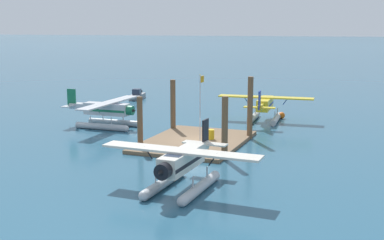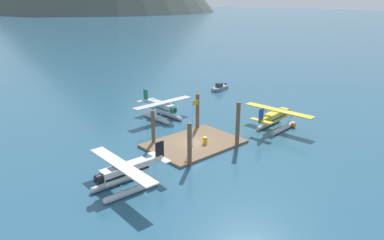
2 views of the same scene
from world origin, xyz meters
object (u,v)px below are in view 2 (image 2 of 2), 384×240
at_px(seaplane_yellow_stbd_aft, 277,118).
at_px(boat_grey_open_east, 220,88).
at_px(seaplane_silver_bow_right, 162,109).
at_px(seaplane_cream_port_aft, 125,174).
at_px(mooring_buoy, 293,125).
at_px(fuel_drum, 205,140).
at_px(flagpole, 193,118).

relative_size(seaplane_yellow_stbd_aft, boat_grey_open_east, 2.18).
bearing_deg(boat_grey_open_east, seaplane_silver_bow_right, -160.90).
distance_m(seaplane_silver_bow_right, boat_grey_open_east, 20.94).
xyz_separation_m(seaplane_cream_port_aft, seaplane_yellow_stbd_aft, (25.36, 0.55, 0.00)).
bearing_deg(mooring_buoy, fuel_drum, 165.98).
bearing_deg(flagpole, seaplane_yellow_stbd_aft, -10.32).
xyz_separation_m(fuel_drum, mooring_buoy, (14.18, -3.54, -0.36)).
xyz_separation_m(seaplane_yellow_stbd_aft, boat_grey_open_east, (10.25, 21.12, -1.09)).
bearing_deg(fuel_drum, mooring_buoy, -14.02).
bearing_deg(seaplane_silver_bow_right, seaplane_cream_port_aft, -136.90).
bearing_deg(flagpole, fuel_drum, -14.96).
xyz_separation_m(flagpole, fuel_drum, (1.58, -0.42, -3.26)).
bearing_deg(mooring_buoy, boat_grey_open_east, 70.06).
bearing_deg(seaplane_yellow_stbd_aft, fuel_drum, 170.29).
bearing_deg(fuel_drum, seaplane_yellow_stbd_aft, -9.71).
height_order(flagpole, mooring_buoy, flagpole).
xyz_separation_m(seaplane_silver_bow_right, seaplane_yellow_stbd_aft, (9.51, -14.28, 0.00)).
height_order(flagpole, fuel_drum, flagpole).
distance_m(fuel_drum, mooring_buoy, 14.62).
height_order(fuel_drum, seaplane_cream_port_aft, seaplane_cream_port_aft).
distance_m(flagpole, mooring_buoy, 16.65).
distance_m(fuel_drum, seaplane_cream_port_aft, 13.52).
bearing_deg(fuel_drum, seaplane_cream_port_aft, -168.80).
bearing_deg(seaplane_silver_bow_right, boat_grey_open_east, 19.10).
bearing_deg(boat_grey_open_east, mooring_buoy, -109.94).
bearing_deg(seaplane_silver_bow_right, fuel_drum, -102.06).
bearing_deg(flagpole, mooring_buoy, -14.11).
distance_m(seaplane_cream_port_aft, seaplane_yellow_stbd_aft, 25.36).
distance_m(seaplane_silver_bow_right, seaplane_yellow_stbd_aft, 17.16).
bearing_deg(seaplane_yellow_stbd_aft, boat_grey_open_east, 64.11).
relative_size(seaplane_silver_bow_right, seaplane_yellow_stbd_aft, 0.99).
xyz_separation_m(flagpole, boat_grey_open_east, (23.95, 18.63, -3.52)).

